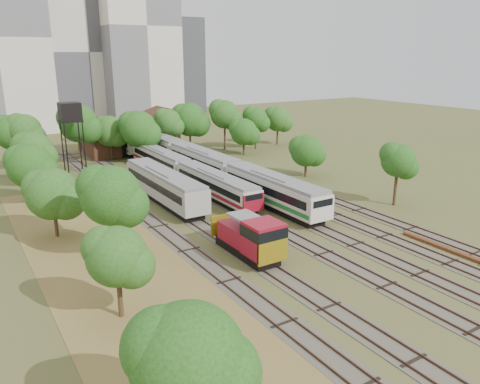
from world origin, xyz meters
TOP-DOWN VIEW (x-y plane):
  - ground at (0.00, 0.00)m, footprint 240.00×240.00m
  - dry_grass_patch at (-18.00, 8.00)m, footprint 14.00×60.00m
  - tracks at (-0.67, 25.00)m, footprint 24.60×80.00m
  - railcar_red_set at (-2.00, 31.84)m, footprint 2.70×34.57m
  - railcar_green_set at (2.00, 33.95)m, footprint 3.16×52.08m
  - railcar_rear at (-2.00, 59.09)m, footprint 2.99×16.08m
  - shunter_locomotive at (-8.00, 5.81)m, footprint 2.98×8.10m
  - old_grey_coach at (-8.00, 25.20)m, footprint 3.15×18.00m
  - water_tower at (-13.47, 46.82)m, footprint 3.06×3.06m
  - rail_pile_far at (8.20, -1.76)m, footprint 0.53×8.55m
  - maintenance_shed at (-1.00, 57.98)m, footprint 16.45×11.55m
  - tree_band_left at (-20.75, 23.25)m, footprint 8.67×67.43m
  - tree_band_far at (2.55, 50.64)m, footprint 50.95×11.48m
  - tree_band_right at (15.04, 29.41)m, footprint 5.35×38.69m
  - tower_centre at (2.00, 100.00)m, footprint 20.00×18.00m
  - tower_right at (14.00, 92.00)m, footprint 18.00×16.00m
  - tower_far_right at (34.00, 110.00)m, footprint 12.00×12.00m

SIDE VIEW (x-z plane):
  - ground at x=0.00m, z-range 0.00..0.00m
  - dry_grass_patch at x=-18.00m, z-range 0.00..0.04m
  - tracks at x=-0.67m, z-range -0.05..0.14m
  - rail_pile_far at x=8.20m, z-range 0.00..0.28m
  - railcar_red_set at x=-2.00m, z-range 0.10..3.42m
  - shunter_locomotive at x=-8.00m, z-range -0.05..3.85m
  - railcar_rear at x=-2.00m, z-range 0.11..3.81m
  - railcar_green_set at x=2.00m, z-range 0.11..4.02m
  - old_grey_coach at x=-8.00m, z-range 0.18..4.08m
  - maintenance_shed at x=-1.00m, z-range -0.87..6.70m
  - tree_band_right at x=15.04m, z-range 0.62..8.09m
  - tree_band_left at x=-20.75m, z-range 0.67..9.34m
  - tree_band_far at x=2.55m, z-range 1.05..10.79m
  - water_tower at x=-13.47m, z-range 3.63..14.22m
  - tower_far_right at x=34.00m, z-range 0.00..28.00m
  - tower_centre at x=2.00m, z-range 0.00..36.00m
  - tower_right at x=14.00m, z-range 0.00..48.00m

